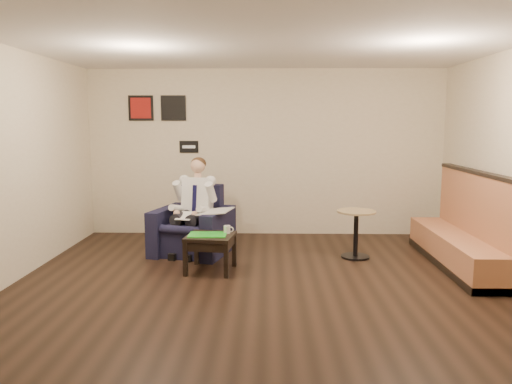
{
  "coord_description": "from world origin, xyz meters",
  "views": [
    {
      "loc": [
        0.05,
        -5.47,
        1.91
      ],
      "look_at": [
        -0.12,
        1.2,
        0.98
      ],
      "focal_mm": 35.0,
      "sensor_mm": 36.0,
      "label": 1
    }
  ],
  "objects_px": {
    "seated_man": "(189,210)",
    "green_folder": "(208,235)",
    "banquette": "(459,220)",
    "smartphone": "(217,232)",
    "side_table": "(211,253)",
    "cafe_table": "(356,234)",
    "armchair": "(192,220)",
    "coffee_mug": "(227,229)"
  },
  "relations": [
    {
      "from": "green_folder",
      "to": "banquette",
      "type": "distance_m",
      "value": 3.34
    },
    {
      "from": "green_folder",
      "to": "cafe_table",
      "type": "distance_m",
      "value": 2.15
    },
    {
      "from": "coffee_mug",
      "to": "green_folder",
      "type": "bearing_deg",
      "value": -153.54
    },
    {
      "from": "side_table",
      "to": "smartphone",
      "type": "distance_m",
      "value": 0.3
    },
    {
      "from": "smartphone",
      "to": "side_table",
      "type": "bearing_deg",
      "value": -97.35
    },
    {
      "from": "armchair",
      "to": "smartphone",
      "type": "bearing_deg",
      "value": -44.16
    },
    {
      "from": "side_table",
      "to": "smartphone",
      "type": "relative_size",
      "value": 3.93
    },
    {
      "from": "seated_man",
      "to": "banquette",
      "type": "xyz_separation_m",
      "value": [
        3.68,
        -0.44,
        -0.04
      ]
    },
    {
      "from": "side_table",
      "to": "cafe_table",
      "type": "relative_size",
      "value": 0.86
    },
    {
      "from": "seated_man",
      "to": "cafe_table",
      "type": "distance_m",
      "value": 2.41
    },
    {
      "from": "banquette",
      "to": "smartphone",
      "type": "bearing_deg",
      "value": -176.89
    },
    {
      "from": "seated_man",
      "to": "banquette",
      "type": "height_order",
      "value": "seated_man"
    },
    {
      "from": "green_folder",
      "to": "smartphone",
      "type": "relative_size",
      "value": 3.21
    },
    {
      "from": "seated_man",
      "to": "green_folder",
      "type": "height_order",
      "value": "seated_man"
    },
    {
      "from": "armchair",
      "to": "banquette",
      "type": "bearing_deg",
      "value": 6.02
    },
    {
      "from": "armchair",
      "to": "coffee_mug",
      "type": "height_order",
      "value": "armchair"
    },
    {
      "from": "banquette",
      "to": "seated_man",
      "type": "bearing_deg",
      "value": 173.26
    },
    {
      "from": "banquette",
      "to": "cafe_table",
      "type": "distance_m",
      "value": 1.38
    },
    {
      "from": "seated_man",
      "to": "coffee_mug",
      "type": "xyz_separation_m",
      "value": [
        0.61,
        -0.67,
        -0.14
      ]
    },
    {
      "from": "armchair",
      "to": "cafe_table",
      "type": "distance_m",
      "value": 2.37
    },
    {
      "from": "side_table",
      "to": "green_folder",
      "type": "height_order",
      "value": "green_folder"
    },
    {
      "from": "seated_man",
      "to": "side_table",
      "type": "distance_m",
      "value": 0.97
    },
    {
      "from": "smartphone",
      "to": "banquette",
      "type": "relative_size",
      "value": 0.06
    },
    {
      "from": "green_folder",
      "to": "cafe_table",
      "type": "xyz_separation_m",
      "value": [
        2.02,
        0.71,
        -0.15
      ]
    },
    {
      "from": "green_folder",
      "to": "smartphone",
      "type": "bearing_deg",
      "value": 58.81
    },
    {
      "from": "cafe_table",
      "to": "green_folder",
      "type": "bearing_deg",
      "value": -160.52
    },
    {
      "from": "coffee_mug",
      "to": "banquette",
      "type": "distance_m",
      "value": 3.09
    },
    {
      "from": "side_table",
      "to": "banquette",
      "type": "height_order",
      "value": "banquette"
    },
    {
      "from": "coffee_mug",
      "to": "smartphone",
      "type": "relative_size",
      "value": 0.68
    },
    {
      "from": "smartphone",
      "to": "cafe_table",
      "type": "bearing_deg",
      "value": 32.87
    },
    {
      "from": "side_table",
      "to": "green_folder",
      "type": "distance_m",
      "value": 0.25
    },
    {
      "from": "smartphone",
      "to": "cafe_table",
      "type": "xyz_separation_m",
      "value": [
        1.91,
        0.54,
        -0.14
      ]
    },
    {
      "from": "green_folder",
      "to": "armchair",
      "type": "bearing_deg",
      "value": 110.11
    },
    {
      "from": "side_table",
      "to": "banquette",
      "type": "bearing_deg",
      "value": 5.85
    },
    {
      "from": "armchair",
      "to": "side_table",
      "type": "height_order",
      "value": "armchair"
    },
    {
      "from": "green_folder",
      "to": "side_table",
      "type": "bearing_deg",
      "value": 26.46
    },
    {
      "from": "seated_man",
      "to": "green_folder",
      "type": "bearing_deg",
      "value": -50.37
    },
    {
      "from": "smartphone",
      "to": "banquette",
      "type": "bearing_deg",
      "value": 20.33
    },
    {
      "from": "seated_man",
      "to": "banquette",
      "type": "relative_size",
      "value": 0.55
    },
    {
      "from": "banquette",
      "to": "armchair",
      "type": "bearing_deg",
      "value": 171.3
    },
    {
      "from": "smartphone",
      "to": "banquette",
      "type": "height_order",
      "value": "banquette"
    },
    {
      "from": "side_table",
      "to": "green_folder",
      "type": "relative_size",
      "value": 1.22
    }
  ]
}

